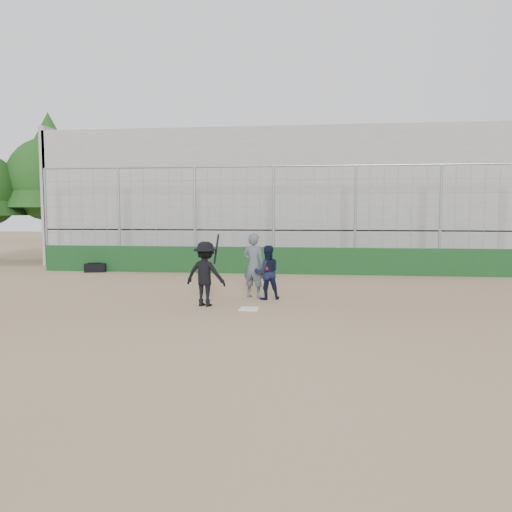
# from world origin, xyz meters

# --- Properties ---
(ground) EXTENTS (90.00, 90.00, 0.00)m
(ground) POSITION_xyz_m (0.00, 0.00, 0.00)
(ground) COLOR brown
(ground) RESTS_ON ground
(home_plate) EXTENTS (0.44, 0.44, 0.02)m
(home_plate) POSITION_xyz_m (0.00, 0.00, 0.01)
(home_plate) COLOR white
(home_plate) RESTS_ON ground
(backstop) EXTENTS (18.10, 0.25, 4.04)m
(backstop) POSITION_xyz_m (0.00, 7.00, 0.96)
(backstop) COLOR #123816
(backstop) RESTS_ON ground
(bleachers) EXTENTS (20.25, 6.70, 6.98)m
(bleachers) POSITION_xyz_m (0.00, 11.95, 2.92)
(bleachers) COLOR gray
(bleachers) RESTS_ON ground
(tree_left) EXTENTS (4.48, 4.48, 7.00)m
(tree_left) POSITION_xyz_m (-11.00, 11.00, 4.39)
(tree_left) COLOR #3D2A16
(tree_left) RESTS_ON ground
(batter_at_plate) EXTENTS (1.13, 0.84, 1.76)m
(batter_at_plate) POSITION_xyz_m (-1.12, 0.32, 0.79)
(batter_at_plate) COLOR black
(batter_at_plate) RESTS_ON ground
(catcher_crouched) EXTENTS (0.84, 0.75, 0.99)m
(catcher_crouched) POSITION_xyz_m (0.30, 1.39, 0.49)
(catcher_crouched) COLOR black
(catcher_crouched) RESTS_ON ground
(umpire) EXTENTS (0.75, 0.63, 1.58)m
(umpire) POSITION_xyz_m (-0.09, 1.64, 0.79)
(umpire) COLOR #4C5560
(umpire) RESTS_ON ground
(equipment_bag) EXTENTS (0.84, 0.52, 0.37)m
(equipment_bag) POSITION_xyz_m (-6.87, 6.64, 0.17)
(equipment_bag) COLOR black
(equipment_bag) RESTS_ON ground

